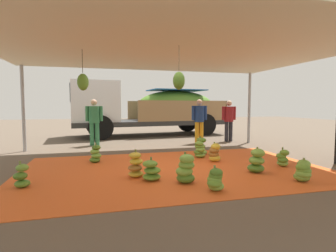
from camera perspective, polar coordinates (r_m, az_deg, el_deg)
name	(u,v)px	position (r m, az deg, el deg)	size (l,w,h in m)	color
ground_plane	(150,148)	(8.71, -3.87, -4.71)	(40.00, 40.00, 0.00)	brown
tarp_orange	(176,169)	(5.84, 1.63, -9.24)	(6.52, 4.07, 0.01)	#E05B23
tent_canopy	(176,49)	(5.71, 1.82, 16.32)	(8.00, 7.00, 2.64)	#9EA0A5
banana_bunch_0	(257,161)	(5.77, 18.57, -7.27)	(0.48, 0.48, 0.53)	#477523
banana_bunch_1	(151,171)	(4.94, -3.60, -9.68)	(0.41, 0.41, 0.43)	#60932D
banana_bunch_2	(303,171)	(5.44, 27.11, -8.68)	(0.40, 0.40, 0.44)	#6B9E38
banana_bunch_3	(283,158)	(6.57, 23.49, -6.44)	(0.35, 0.36, 0.44)	#75A83D
banana_bunch_4	(95,154)	(6.69, -15.37, -5.90)	(0.36, 0.37, 0.47)	#477523
banana_bunch_5	(215,180)	(4.43, 10.18, -11.40)	(0.37, 0.36, 0.42)	#75A83D
banana_bunch_6	(186,169)	(4.79, 3.84, -9.31)	(0.46, 0.46, 0.55)	#477523
banana_bunch_7	(214,153)	(6.61, 10.00, -5.76)	(0.38, 0.39, 0.49)	gold
banana_bunch_8	(200,150)	(7.06, 6.82, -5.14)	(0.37, 0.38, 0.49)	#6B9E38
banana_bunch_9	(201,147)	(7.46, 7.09, -4.51)	(0.42, 0.42, 0.53)	#6B9E38
banana_bunch_10	(136,166)	(5.18, -7.01, -8.47)	(0.37, 0.37, 0.54)	gold
banana_bunch_11	(22,177)	(5.17, -29.04, -9.54)	(0.35, 0.34, 0.45)	#518428
cargo_truck_main	(148,108)	(12.28, -4.42, 3.96)	(7.08, 2.85, 2.40)	#2D2D2D
worker_0	(94,119)	(9.49, -15.63, 1.54)	(0.58, 0.36, 1.60)	#337A4C
worker_1	(229,118)	(10.40, 12.99, 1.77)	(0.58, 0.35, 1.58)	#26262D
worker_2	(199,118)	(9.75, 6.77, 1.80)	(0.59, 0.36, 1.61)	orange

